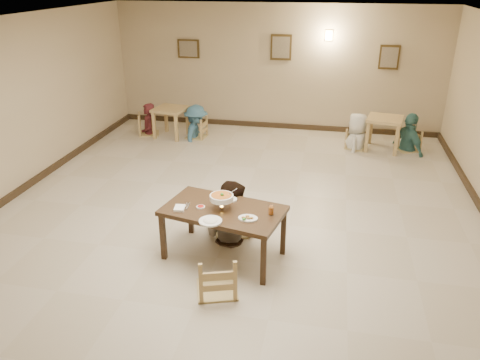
% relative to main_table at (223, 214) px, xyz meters
% --- Properties ---
extents(floor, '(10.00, 10.00, 0.00)m').
position_rel_main_table_xyz_m(floor, '(-0.09, 1.03, -0.66)').
color(floor, beige).
rests_on(floor, ground).
extents(ceiling, '(10.00, 10.00, 0.00)m').
position_rel_main_table_xyz_m(ceiling, '(-0.09, 1.03, 2.34)').
color(ceiling, silver).
rests_on(ceiling, wall_back).
extents(wall_back, '(10.00, 0.00, 10.00)m').
position_rel_main_table_xyz_m(wall_back, '(-0.09, 6.03, 0.84)').
color(wall_back, '#C0AC8B').
rests_on(wall_back, floor).
extents(baseboard_back, '(8.00, 0.06, 0.12)m').
position_rel_main_table_xyz_m(baseboard_back, '(-0.09, 6.00, -0.60)').
color(baseboard_back, '#312316').
rests_on(baseboard_back, floor).
extents(baseboard_left, '(0.06, 10.00, 0.12)m').
position_rel_main_table_xyz_m(baseboard_left, '(-4.06, 1.03, -0.60)').
color(baseboard_left, '#312316').
rests_on(baseboard_left, floor).
extents(picture_a, '(0.55, 0.04, 0.45)m').
position_rel_main_table_xyz_m(picture_a, '(-2.29, 5.99, 1.24)').
color(picture_a, '#3C2B13').
rests_on(picture_a, wall_back).
extents(picture_b, '(0.50, 0.04, 0.60)m').
position_rel_main_table_xyz_m(picture_b, '(0.01, 5.99, 1.34)').
color(picture_b, '#3C2B13').
rests_on(picture_b, wall_back).
extents(picture_c, '(0.45, 0.04, 0.55)m').
position_rel_main_table_xyz_m(picture_c, '(2.51, 5.99, 1.19)').
color(picture_c, '#3C2B13').
rests_on(picture_c, wall_back).
extents(wall_sconce, '(0.16, 0.05, 0.22)m').
position_rel_main_table_xyz_m(wall_sconce, '(1.11, 5.99, 1.64)').
color(wall_sconce, '#FFD88C').
rests_on(wall_sconce, wall_back).
extents(main_table, '(1.74, 1.21, 0.74)m').
position_rel_main_table_xyz_m(main_table, '(0.00, 0.00, 0.00)').
color(main_table, '#3C2716').
rests_on(main_table, floor).
extents(chair_far, '(0.48, 0.48, 1.01)m').
position_rel_main_table_xyz_m(chair_far, '(-0.05, 0.66, -0.16)').
color(chair_far, tan).
rests_on(chair_far, floor).
extents(chair_near, '(0.49, 0.49, 1.05)m').
position_rel_main_table_xyz_m(chair_near, '(0.09, -0.78, -0.14)').
color(chair_near, tan).
rests_on(chair_near, floor).
extents(main_diner, '(1.07, 0.96, 1.81)m').
position_rel_main_table_xyz_m(main_diner, '(-0.03, 0.54, 0.24)').
color(main_diner, gray).
rests_on(main_diner, floor).
extents(curry_warmer, '(0.35, 0.32, 0.28)m').
position_rel_main_table_xyz_m(curry_warmer, '(-0.02, -0.01, 0.25)').
color(curry_warmer, silver).
rests_on(curry_warmer, main_table).
extents(rice_plate_far, '(0.26, 0.26, 0.06)m').
position_rel_main_table_xyz_m(rice_plate_far, '(-0.00, 0.27, 0.09)').
color(rice_plate_far, white).
rests_on(rice_plate_far, main_table).
extents(rice_plate_near, '(0.30, 0.30, 0.07)m').
position_rel_main_table_xyz_m(rice_plate_near, '(-0.08, -0.39, 0.10)').
color(rice_plate_near, white).
rests_on(rice_plate_near, main_table).
extents(fried_plate, '(0.25, 0.25, 0.06)m').
position_rel_main_table_xyz_m(fried_plate, '(0.38, -0.22, 0.10)').
color(fried_plate, white).
rests_on(fried_plate, main_table).
extents(chili_dish, '(0.12, 0.12, 0.02)m').
position_rel_main_table_xyz_m(chili_dish, '(-0.31, -0.03, 0.09)').
color(chili_dish, white).
rests_on(chili_dish, main_table).
extents(napkin_cutlery, '(0.18, 0.28, 0.03)m').
position_rel_main_table_xyz_m(napkin_cutlery, '(-0.57, -0.13, 0.10)').
color(napkin_cutlery, white).
rests_on(napkin_cutlery, main_table).
extents(drink_glass, '(0.07, 0.07, 0.13)m').
position_rel_main_table_xyz_m(drink_glass, '(0.65, -0.03, 0.14)').
color(drink_glass, white).
rests_on(drink_glass, main_table).
extents(bg_table_left, '(0.81, 0.81, 0.71)m').
position_rel_main_table_xyz_m(bg_table_left, '(-2.43, 4.81, -0.09)').
color(bg_table_left, tan).
rests_on(bg_table_left, floor).
extents(bg_table_right, '(0.86, 0.86, 0.74)m').
position_rel_main_table_xyz_m(bg_table_right, '(2.48, 4.89, -0.06)').
color(bg_table_right, tan).
rests_on(bg_table_right, floor).
extents(bg_chair_ll, '(0.46, 0.46, 0.98)m').
position_rel_main_table_xyz_m(bg_chair_ll, '(-3.03, 4.87, -0.18)').
color(bg_chair_ll, tan).
rests_on(bg_chair_ll, floor).
extents(bg_chair_lr, '(0.44, 0.44, 0.94)m').
position_rel_main_table_xyz_m(bg_chair_lr, '(-1.83, 4.87, -0.19)').
color(bg_chair_lr, tan).
rests_on(bg_chair_lr, floor).
extents(bg_chair_rl, '(0.41, 0.41, 0.88)m').
position_rel_main_table_xyz_m(bg_chair_rl, '(1.91, 4.85, -0.23)').
color(bg_chair_rl, tan).
rests_on(bg_chair_rl, floor).
extents(bg_chair_rr, '(0.42, 0.42, 0.89)m').
position_rel_main_table_xyz_m(bg_chair_rr, '(3.05, 4.95, -0.22)').
color(bg_chair_rr, tan).
rests_on(bg_chair_rr, floor).
extents(bg_diner_a, '(0.58, 0.66, 1.52)m').
position_rel_main_table_xyz_m(bg_diner_a, '(-3.03, 4.87, 0.10)').
color(bg_diner_a, '#531D23').
rests_on(bg_diner_a, floor).
extents(bg_diner_b, '(0.62, 1.03, 1.58)m').
position_rel_main_table_xyz_m(bg_diner_b, '(-1.83, 4.87, 0.12)').
color(bg_diner_b, teal).
rests_on(bg_diner_b, floor).
extents(bg_diner_c, '(0.65, 0.87, 1.61)m').
position_rel_main_table_xyz_m(bg_diner_c, '(1.91, 4.85, 0.14)').
color(bg_diner_c, silver).
rests_on(bg_diner_c, floor).
extents(bg_diner_d, '(0.86, 1.07, 1.69)m').
position_rel_main_table_xyz_m(bg_diner_d, '(3.05, 4.95, 0.18)').
color(bg_diner_d, teal).
rests_on(bg_diner_d, floor).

